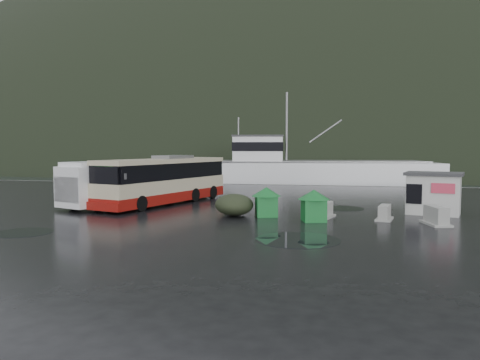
% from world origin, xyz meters
% --- Properties ---
extents(ground, '(160.00, 160.00, 0.00)m').
position_xyz_m(ground, '(0.00, 0.00, 0.00)').
color(ground, black).
rests_on(ground, ground).
extents(harbor_water, '(300.00, 180.00, 0.02)m').
position_xyz_m(harbor_water, '(0.00, 110.00, 0.00)').
color(harbor_water, black).
rests_on(harbor_water, ground).
extents(quay_edge, '(160.00, 0.60, 1.50)m').
position_xyz_m(quay_edge, '(0.00, 20.00, 0.00)').
color(quay_edge, '#999993').
rests_on(quay_edge, ground).
extents(headland, '(780.00, 540.00, 570.00)m').
position_xyz_m(headland, '(10.00, 250.00, 0.00)').
color(headland, black).
rests_on(headland, ground).
extents(coach_bus, '(5.90, 11.43, 3.13)m').
position_xyz_m(coach_bus, '(-4.47, 3.25, 0.00)').
color(coach_bus, '#C0B391').
rests_on(coach_bus, ground).
extents(white_van, '(4.62, 7.11, 2.82)m').
position_xyz_m(white_van, '(-7.17, 1.31, 0.00)').
color(white_van, white).
rests_on(white_van, ground).
extents(waste_bin_left, '(1.38, 1.38, 1.55)m').
position_xyz_m(waste_bin_left, '(2.75, -0.96, 0.00)').
color(waste_bin_left, '#126928').
rests_on(waste_bin_left, ground).
extents(waste_bin_right, '(1.38, 1.38, 1.57)m').
position_xyz_m(waste_bin_right, '(5.28, -2.10, 0.00)').
color(waste_bin_right, '#126928').
rests_on(waste_bin_right, ground).
extents(dome_tent, '(2.73, 3.33, 1.14)m').
position_xyz_m(dome_tent, '(1.00, -0.89, 0.00)').
color(dome_tent, '#272F1C').
rests_on(dome_tent, ground).
extents(ticket_kiosk, '(3.41, 2.93, 2.28)m').
position_xyz_m(ticket_kiosk, '(11.56, 1.73, 0.00)').
color(ticket_kiosk, silver).
rests_on(ticket_kiosk, ground).
extents(jersey_barrier_a, '(1.20, 1.75, 0.80)m').
position_xyz_m(jersey_barrier_a, '(5.77, -0.77, 0.00)').
color(jersey_barrier_a, '#999993').
rests_on(jersey_barrier_a, ground).
extents(jersey_barrier_b, '(1.25, 1.90, 0.87)m').
position_xyz_m(jersey_barrier_b, '(10.96, -2.03, 0.00)').
color(jersey_barrier_b, '#999993').
rests_on(jersey_barrier_b, ground).
extents(jersey_barrier_c, '(1.06, 1.61, 0.74)m').
position_xyz_m(jersey_barrier_c, '(8.74, -0.99, 0.00)').
color(jersey_barrier_c, '#999993').
rests_on(jersey_barrier_c, ground).
extents(fishing_trawler, '(29.01, 10.59, 11.36)m').
position_xyz_m(fishing_trawler, '(4.08, 28.34, 0.00)').
color(fishing_trawler, white).
rests_on(fishing_trawler, ground).
extents(puddles, '(15.98, 13.43, 0.01)m').
position_xyz_m(puddles, '(2.44, -4.31, 0.00)').
color(puddles, black).
rests_on(puddles, ground).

